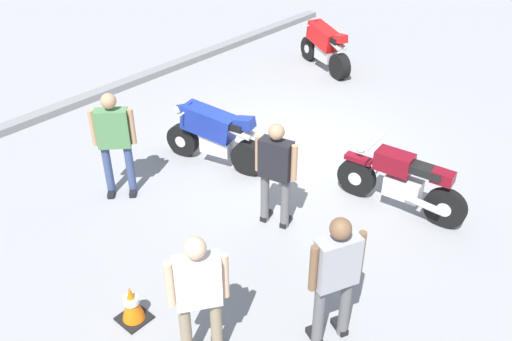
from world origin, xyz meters
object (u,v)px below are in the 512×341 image
person_in_black_shirt (276,169)px  person_in_green_shirt (114,138)px  person_in_white_shirt (198,293)px  motorcycle_red_sportbike (325,45)px  traffic_cone (132,304)px  motorcycle_blue_sportbike (214,134)px  motorcycle_maroon_cruiser (401,182)px  person_in_gray_shirt (336,274)px

person_in_black_shirt → person_in_green_shirt: person_in_green_shirt is taller
person_in_white_shirt → person_in_green_shirt: 3.64m
motorcycle_red_sportbike → traffic_cone: (-8.12, -2.97, -0.33)m
person_in_green_shirt → motorcycle_blue_sportbike: bearing=117.0°
motorcycle_red_sportbike → person_in_white_shirt: (-7.94, -4.00, 0.40)m
motorcycle_blue_sportbike → traffic_cone: size_ratio=3.66×
person_in_green_shirt → traffic_cone: size_ratio=3.35×
motorcycle_blue_sportbike → motorcycle_maroon_cruiser: (0.93, -3.13, -0.07)m
motorcycle_maroon_cruiser → person_in_gray_shirt: 2.93m
motorcycle_red_sportbike → motorcycle_maroon_cruiser: bearing=158.7°
person_in_green_shirt → traffic_cone: bearing=9.3°
motorcycle_blue_sportbike → traffic_cone: (-3.24, -1.84, -0.33)m
motorcycle_blue_sportbike → person_in_green_shirt: (-1.66, 0.49, 0.43)m
person_in_white_shirt → person_in_gray_shirt: bearing=-93.4°
person_in_white_shirt → motorcycle_maroon_cruiser: bearing=-58.7°
motorcycle_blue_sportbike → motorcycle_red_sportbike: 5.02m
person_in_white_shirt → person_in_black_shirt: person_in_white_shirt is taller
person_in_black_shirt → person_in_green_shirt: size_ratio=0.96×
motorcycle_red_sportbike → motorcycle_maroon_cruiser: motorcycle_red_sportbike is taller
person_in_white_shirt → traffic_cone: 1.28m
motorcycle_maroon_cruiser → person_in_white_shirt: size_ratio=1.21×
person_in_white_shirt → traffic_cone: (-0.19, 1.03, -0.73)m
person_in_black_shirt → traffic_cone: bearing=164.6°
person_in_gray_shirt → traffic_cone: 2.51m
person_in_gray_shirt → motorcycle_maroon_cruiser: bearing=-52.1°
motorcycle_red_sportbike → person_in_gray_shirt: person_in_gray_shirt is taller
motorcycle_maroon_cruiser → person_in_black_shirt: person_in_black_shirt is taller
person_in_white_shirt → traffic_cone: size_ratio=3.26×
traffic_cone → motorcycle_red_sportbike: bearing=20.1°
person_in_green_shirt → traffic_cone: 2.92m
person_in_white_shirt → person_in_green_shirt: person_in_green_shirt is taller
person_in_white_shirt → person_in_gray_shirt: person_in_gray_shirt is taller
motorcycle_red_sportbike → person_in_green_shirt: (-6.55, -0.64, 0.43)m
motorcycle_blue_sportbike → person_in_black_shirt: (-0.62, -1.91, 0.38)m
motorcycle_red_sportbike → motorcycle_maroon_cruiser: (-3.96, -4.26, -0.07)m
motorcycle_blue_sportbike → person_in_white_shirt: person_in_white_shirt is taller
person_in_white_shirt → person_in_green_shirt: (1.39, 3.36, 0.03)m
person_in_gray_shirt → person_in_black_shirt: (1.25, 1.89, -0.05)m
person_in_black_shirt → traffic_cone: size_ratio=3.20×
person_in_gray_shirt → traffic_cone: person_in_gray_shirt is taller
motorcycle_blue_sportbike → motorcycle_maroon_cruiser: bearing=-177.7°
person_in_gray_shirt → person_in_black_shirt: 2.27m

